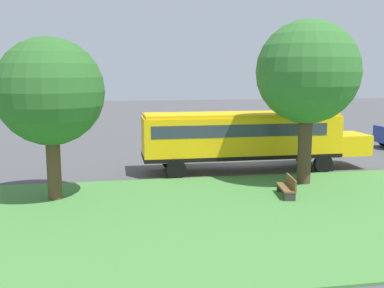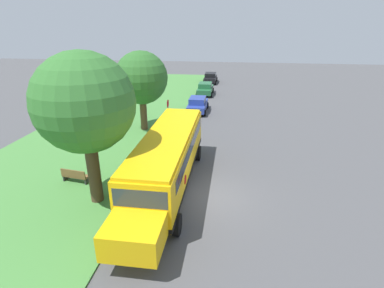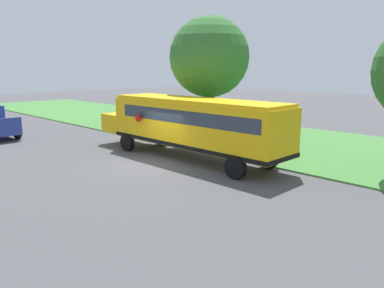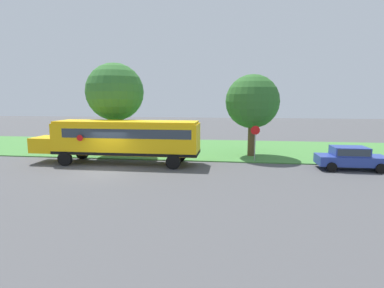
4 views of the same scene
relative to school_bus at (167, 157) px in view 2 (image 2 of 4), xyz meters
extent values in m
plane|color=#4C4C4F|center=(2.57, -0.54, -1.92)|extent=(120.00, 120.00, 0.00)
cube|color=#47843D|center=(-7.43, -0.54, -1.88)|extent=(12.00, 80.00, 0.08)
cube|color=yellow|center=(0.00, 0.29, -0.02)|extent=(2.50, 10.50, 2.20)
cube|color=yellow|center=(0.00, -5.91, -0.57)|extent=(2.20, 1.90, 1.10)
cube|color=yellow|center=(0.00, 0.29, 1.16)|extent=(2.35, 10.29, 0.16)
cube|color=black|center=(0.00, 0.29, -1.00)|extent=(2.54, 10.54, 0.20)
cube|color=#2D3842|center=(0.00, 0.59, 0.44)|extent=(2.53, 9.24, 0.64)
cube|color=#2D3842|center=(0.00, -4.91, 0.44)|extent=(2.25, 0.12, 0.80)
cylinder|color=red|center=(1.43, -2.60, 0.13)|extent=(0.03, 0.44, 0.44)
cylinder|color=black|center=(1.25, -3.91, -1.42)|extent=(0.30, 1.00, 1.00)
cylinder|color=black|center=(-1.25, -3.91, -1.42)|extent=(0.30, 1.00, 1.00)
cylinder|color=black|center=(1.25, 3.96, -1.42)|extent=(0.30, 1.00, 1.00)
cylinder|color=black|center=(-1.25, 3.96, -1.42)|extent=(0.30, 1.00, 1.00)
cube|color=#283D93|center=(-0.23, 15.89, -1.28)|extent=(1.80, 4.40, 0.64)
cube|color=#283D93|center=(-0.23, 15.74, -0.66)|extent=(1.60, 2.20, 0.60)
cube|color=#2D3842|center=(-0.23, 15.74, -0.64)|extent=(1.62, 2.02, 0.45)
cylinder|color=black|center=(-1.13, 17.38, -1.60)|extent=(0.22, 0.64, 0.64)
cylinder|color=black|center=(0.67, 17.38, -1.60)|extent=(0.22, 0.64, 0.64)
cylinder|color=black|center=(-1.13, 14.39, -1.60)|extent=(0.22, 0.64, 0.64)
cylinder|color=black|center=(0.67, 14.39, -1.60)|extent=(0.22, 0.64, 0.64)
cube|color=#236038|center=(-0.23, 24.11, -1.28)|extent=(1.80, 4.40, 0.64)
cube|color=#236038|center=(-0.23, 23.96, -0.66)|extent=(1.60, 2.20, 0.60)
cube|color=#2D3842|center=(-0.23, 23.96, -0.64)|extent=(1.62, 2.02, 0.45)
cylinder|color=black|center=(-1.13, 25.60, -1.60)|extent=(0.22, 0.64, 0.64)
cylinder|color=black|center=(0.67, 25.60, -1.60)|extent=(0.22, 0.64, 0.64)
cylinder|color=black|center=(-1.13, 22.61, -1.60)|extent=(0.22, 0.64, 0.64)
cylinder|color=black|center=(0.67, 22.61, -1.60)|extent=(0.22, 0.64, 0.64)
cube|color=black|center=(-0.23, 32.42, -1.28)|extent=(1.80, 4.40, 0.64)
cube|color=black|center=(-0.23, 32.27, -0.66)|extent=(1.60, 2.20, 0.60)
cube|color=#2D3842|center=(-0.23, 32.27, -0.64)|extent=(1.62, 2.02, 0.45)
cylinder|color=black|center=(-1.13, 33.92, -1.60)|extent=(0.22, 0.64, 0.64)
cylinder|color=black|center=(0.67, 33.92, -1.60)|extent=(0.22, 0.64, 0.64)
cylinder|color=black|center=(-1.13, 30.93, -1.60)|extent=(0.22, 0.64, 0.64)
cylinder|color=black|center=(0.67, 30.93, -1.60)|extent=(0.22, 0.64, 0.64)
cylinder|color=#4C3826|center=(-3.40, -1.86, -0.16)|extent=(0.64, 0.64, 3.53)
sphere|color=#33702D|center=(-3.40, -1.86, 3.40)|extent=(4.77, 4.77, 4.77)
sphere|color=#33702D|center=(-3.53, -1.86, 3.67)|extent=(3.52, 3.52, 3.52)
cylinder|color=brown|center=(-4.17, 9.48, -0.47)|extent=(0.58, 0.58, 2.91)
sphere|color=#2D6628|center=(-4.17, 9.48, 2.62)|extent=(4.36, 4.36, 4.36)
sphere|color=#2D6628|center=(-4.17, 10.14, 2.81)|extent=(2.89, 2.89, 2.89)
cylinder|color=gray|center=(-2.03, 9.63, -0.87)|extent=(0.08, 0.08, 2.10)
cylinder|color=red|center=(-2.03, 9.63, 0.48)|extent=(0.03, 0.68, 0.68)
cube|color=brown|center=(-5.47, -0.16, -1.47)|extent=(1.66, 0.73, 0.08)
cube|color=brown|center=(-5.50, -0.38, -1.22)|extent=(1.59, 0.29, 0.44)
cube|color=#333333|center=(-4.74, -0.27, -1.70)|extent=(0.14, 0.46, 0.45)
cube|color=#333333|center=(-6.20, -0.05, -1.70)|extent=(0.14, 0.46, 0.45)
camera|label=1|loc=(-23.06, 6.97, 3.38)|focal=42.00mm
camera|label=2|loc=(3.41, -14.60, 6.84)|focal=28.00mm
camera|label=3|loc=(13.45, 13.58, 2.71)|focal=35.00mm
camera|label=4|loc=(20.81, 7.88, 2.77)|focal=28.00mm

